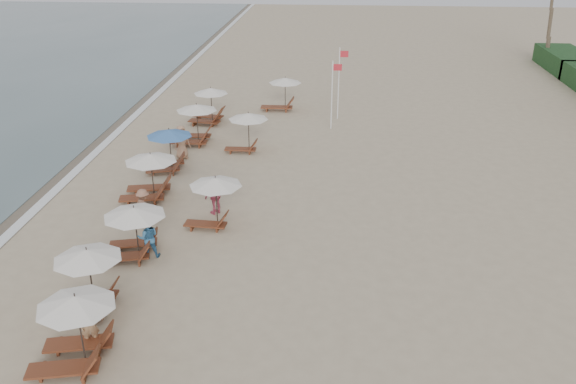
# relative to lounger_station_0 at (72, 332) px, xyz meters

# --- Properties ---
(ground) EXTENTS (160.00, 160.00, 0.00)m
(ground) POSITION_rel_lounger_station_0_xyz_m (5.13, 3.68, -1.14)
(ground) COLOR tan
(ground) RESTS_ON ground
(wet_sand_band) EXTENTS (3.20, 140.00, 0.01)m
(wet_sand_band) POSITION_rel_lounger_station_0_xyz_m (-7.37, 13.68, -1.14)
(wet_sand_band) COLOR #6B5E4C
(wet_sand_band) RESTS_ON ground
(foam_line) EXTENTS (0.50, 140.00, 0.02)m
(foam_line) POSITION_rel_lounger_station_0_xyz_m (-6.07, 13.68, -1.13)
(foam_line) COLOR white
(foam_line) RESTS_ON ground
(lounger_station_0) EXTENTS (2.69, 2.30, 2.38)m
(lounger_station_0) POSITION_rel_lounger_station_0_xyz_m (0.00, 0.00, 0.00)
(lounger_station_0) COLOR brown
(lounger_station_0) RESTS_ON ground
(lounger_station_1) EXTENTS (2.52, 2.24, 2.34)m
(lounger_station_1) POSITION_rel_lounger_station_0_xyz_m (-0.67, 2.62, 0.05)
(lounger_station_1) COLOR brown
(lounger_station_1) RESTS_ON ground
(lounger_station_2) EXTENTS (2.62, 2.40, 2.08)m
(lounger_station_2) POSITION_rel_lounger_station_0_xyz_m (-0.31, 6.28, -0.00)
(lounger_station_2) COLOR brown
(lounger_station_2) RESTS_ON ground
(lounger_station_3) EXTENTS (2.77, 2.42, 2.22)m
(lounger_station_3) POSITION_rel_lounger_station_0_xyz_m (-1.27, 11.57, -0.02)
(lounger_station_3) COLOR brown
(lounger_station_3) RESTS_ON ground
(lounger_station_4) EXTENTS (2.51, 2.35, 2.25)m
(lounger_station_4) POSITION_rel_lounger_station_0_xyz_m (-1.25, 15.02, 0.13)
(lounger_station_4) COLOR brown
(lounger_station_4) RESTS_ON ground
(lounger_station_5) EXTENTS (2.71, 2.36, 2.35)m
(lounger_station_5) POSITION_rel_lounger_station_0_xyz_m (-0.86, 19.31, 0.02)
(lounger_station_5) COLOR brown
(lounger_station_5) RESTS_ON ground
(lounger_station_6) EXTENTS (2.63, 2.22, 2.29)m
(lounger_station_6) POSITION_rel_lounger_station_0_xyz_m (-0.83, 23.27, -0.05)
(lounger_station_6) COLOR brown
(lounger_station_6) RESTS_ON ground
(inland_station_0) EXTENTS (2.55, 2.24, 2.22)m
(inland_station_0) POSITION_rel_lounger_station_0_xyz_m (2.31, 8.92, 0.33)
(inland_station_0) COLOR brown
(inland_station_0) RESTS_ON ground
(inland_station_1) EXTENTS (2.51, 2.24, 2.22)m
(inland_station_1) POSITION_rel_lounger_station_0_xyz_m (2.38, 18.15, 0.34)
(inland_station_1) COLOR brown
(inland_station_1) RESTS_ON ground
(inland_station_2) EXTENTS (2.84, 2.24, 2.22)m
(inland_station_2) POSITION_rel_lounger_station_0_xyz_m (3.59, 26.42, 0.14)
(inland_station_2) COLOR brown
(inland_station_2) RESTS_ON ground
(beachgoer_near) EXTENTS (0.65, 0.55, 1.53)m
(beachgoer_near) POSITION_rel_lounger_station_0_xyz_m (0.14, 0.83, -0.38)
(beachgoer_near) COLOR tan
(beachgoer_near) RESTS_ON ground
(beachgoer_mid_a) EXTENTS (0.95, 0.83, 1.67)m
(beachgoer_mid_a) POSITION_rel_lounger_station_0_xyz_m (0.33, 6.26, -0.30)
(beachgoer_mid_a) COLOR teal
(beachgoer_mid_a) RESTS_ON ground
(beachgoer_mid_b) EXTENTS (1.15, 1.14, 1.59)m
(beachgoer_mid_b) POSITION_rel_lounger_station_0_xyz_m (-0.69, 9.02, -0.34)
(beachgoer_mid_b) COLOR #93624A
(beachgoer_mid_b) RESTS_ON ground
(beachgoer_far_a) EXTENTS (1.07, 1.07, 1.82)m
(beachgoer_far_a) POSITION_rel_lounger_station_0_xyz_m (2.19, 10.22, -0.23)
(beachgoer_far_a) COLOR #BF4C66
(beachgoer_far_a) RESTS_ON ground
(beachgoer_far_b) EXTENTS (1.09, 1.03, 1.87)m
(beachgoer_far_b) POSITION_rel_lounger_station_0_xyz_m (-0.95, 16.82, -0.20)
(beachgoer_far_b) COLOR #A87A5B
(beachgoer_far_b) RESTS_ON ground
(flag_pole_near) EXTENTS (0.60, 0.08, 4.26)m
(flag_pole_near) POSITION_rel_lounger_station_0_xyz_m (7.12, 22.74, 1.23)
(flag_pole_near) COLOR silver
(flag_pole_near) RESTS_ON ground
(flag_pole_far) EXTENTS (0.60, 0.08, 4.64)m
(flag_pole_far) POSITION_rel_lounger_station_0_xyz_m (7.51, 24.87, 1.43)
(flag_pole_far) COLOR silver
(flag_pole_far) RESTS_ON ground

